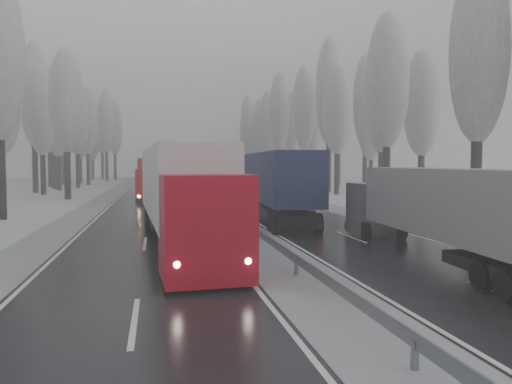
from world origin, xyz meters
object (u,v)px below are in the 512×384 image
object	(u,v)px
truck_blue_box	(275,181)
truck_cream_box	(251,175)
box_truck_distant	(223,178)
truck_grey_tarp	(437,207)
truck_red_red	(157,176)
truck_red_white	(182,190)

from	to	relation	value
truck_blue_box	truck_cream_box	world-z (taller)	truck_blue_box
truck_blue_box	box_truck_distant	distance (m)	55.03
truck_grey_tarp	box_truck_distant	size ratio (longest dim) A/B	2.12
truck_blue_box	truck_red_red	xyz separation A→B (m)	(-7.88, 20.72, -0.13)
truck_blue_box	truck_red_white	size ratio (longest dim) A/B	0.99
truck_cream_box	truck_red_red	bearing A→B (deg)	-176.81
truck_grey_tarp	box_truck_distant	bearing A→B (deg)	92.59
truck_cream_box	truck_red_white	world-z (taller)	truck_red_white
truck_grey_tarp	truck_blue_box	xyz separation A→B (m)	(-2.90, 15.22, 0.52)
box_truck_distant	truck_red_white	distance (m)	66.13
truck_red_white	truck_red_red	bearing A→B (deg)	88.46
truck_grey_tarp	truck_red_red	xyz separation A→B (m)	(-10.78, 35.94, 0.39)
truck_cream_box	truck_red_red	distance (m)	10.15
truck_red_white	truck_red_red	world-z (taller)	truck_red_white
truck_grey_tarp	truck_blue_box	distance (m)	15.51
truck_blue_box	truck_red_red	world-z (taller)	truck_blue_box
box_truck_distant	truck_red_red	distance (m)	36.12
truck_grey_tarp	box_truck_distant	xyz separation A→B (m)	(0.88, 70.11, -0.88)
truck_cream_box	truck_grey_tarp	bearing A→B (deg)	-85.44
truck_grey_tarp	truck_cream_box	distance (m)	35.89
truck_grey_tarp	truck_blue_box	size ratio (longest dim) A/B	0.81
truck_red_red	truck_grey_tarp	bearing A→B (deg)	-69.20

